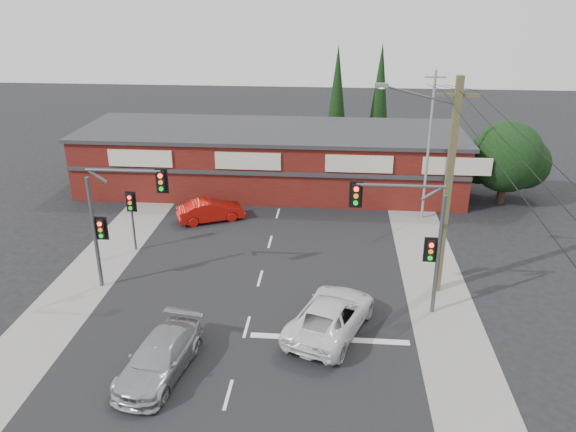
# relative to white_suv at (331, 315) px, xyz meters

# --- Properties ---
(ground) EXTENTS (120.00, 120.00, 0.00)m
(ground) POSITION_rel_white_suv_xyz_m (-3.53, 0.86, -0.75)
(ground) COLOR black
(ground) RESTS_ON ground
(road_strip) EXTENTS (14.00, 70.00, 0.01)m
(road_strip) POSITION_rel_white_suv_xyz_m (-3.53, 5.86, -0.74)
(road_strip) COLOR black
(road_strip) RESTS_ON ground
(verge_left) EXTENTS (3.00, 70.00, 0.02)m
(verge_left) POSITION_rel_white_suv_xyz_m (-12.03, 5.86, -0.74)
(verge_left) COLOR gray
(verge_left) RESTS_ON ground
(verge_right) EXTENTS (3.00, 70.00, 0.02)m
(verge_right) POSITION_rel_white_suv_xyz_m (4.97, 5.86, -0.74)
(verge_right) COLOR gray
(verge_right) RESTS_ON ground
(stop_line) EXTENTS (6.50, 0.35, 0.01)m
(stop_line) POSITION_rel_white_suv_xyz_m (-0.03, -0.64, -0.73)
(stop_line) COLOR silver
(stop_line) RESTS_ON ground
(white_suv) EXTENTS (4.22, 5.92, 1.50)m
(white_suv) POSITION_rel_white_suv_xyz_m (0.00, 0.00, 0.00)
(white_suv) COLOR silver
(white_suv) RESTS_ON ground
(silver_suv) EXTENTS (2.72, 5.06, 1.39)m
(silver_suv) POSITION_rel_white_suv_xyz_m (-6.25, -3.34, -0.05)
(silver_suv) COLOR #A2A5A7
(silver_suv) RESTS_ON ground
(red_sedan) EXTENTS (4.27, 3.02, 1.34)m
(red_sedan) POSITION_rel_white_suv_xyz_m (-7.51, 11.28, -0.08)
(red_sedan) COLOR #AE120A
(red_sedan) RESTS_ON ground
(lane_dashes) EXTENTS (0.12, 44.30, 0.01)m
(lane_dashes) POSITION_rel_white_suv_xyz_m (-3.53, 4.21, -0.73)
(lane_dashes) COLOR silver
(lane_dashes) RESTS_ON ground
(shop_building) EXTENTS (27.30, 8.40, 4.22)m
(shop_building) POSITION_rel_white_suv_xyz_m (-4.53, 17.85, 1.38)
(shop_building) COLOR #4D130F
(shop_building) RESTS_ON ground
(tree_cluster) EXTENTS (5.90, 5.10, 5.50)m
(tree_cluster) POSITION_rel_white_suv_xyz_m (11.16, 16.30, 2.15)
(tree_cluster) COLOR #2D2116
(tree_cluster) RESTS_ON ground
(conifer_near) EXTENTS (1.80, 1.80, 9.25)m
(conifer_near) POSITION_rel_white_suv_xyz_m (-0.03, 24.86, 4.73)
(conifer_near) COLOR #2D2116
(conifer_near) RESTS_ON ground
(conifer_far) EXTENTS (1.80, 1.80, 9.25)m
(conifer_far) POSITION_rel_white_suv_xyz_m (3.47, 26.86, 4.73)
(conifer_far) COLOR #2D2116
(conifer_far) RESTS_ON ground
(traffic_mast_left) EXTENTS (3.77, 0.27, 5.97)m
(traffic_mast_left) POSITION_rel_white_suv_xyz_m (-9.96, 2.87, 3.18)
(traffic_mast_left) COLOR #47494C
(traffic_mast_left) RESTS_ON ground
(traffic_mast_right) EXTENTS (3.96, 0.27, 5.97)m
(traffic_mast_right) POSITION_rel_white_suv_xyz_m (3.33, 1.87, 3.20)
(traffic_mast_right) COLOR #47494C
(traffic_mast_right) RESTS_ON ground
(pedestal_signal) EXTENTS (0.55, 0.27, 3.38)m
(pedestal_signal) POSITION_rel_white_suv_xyz_m (-10.73, 6.87, 1.66)
(pedestal_signal) COLOR #47494C
(pedestal_signal) RESTS_ON ground
(utility_pole) EXTENTS (4.38, 0.59, 10.00)m
(utility_pole) POSITION_rel_white_suv_xyz_m (4.83, 3.85, 4.65)
(utility_pole) COLOR brown
(utility_pole) RESTS_ON ground
(steel_pole) EXTENTS (1.20, 0.16, 9.00)m
(steel_pole) POSITION_rel_white_suv_xyz_m (5.47, 12.86, 3.95)
(steel_pole) COLOR gray
(steel_pole) RESTS_ON ground
(power_lines) EXTENTS (2.01, 29.00, 1.22)m
(power_lines) POSITION_rel_white_suv_xyz_m (4.94, -1.61, 8.29)
(power_lines) COLOR black
(power_lines) RESTS_ON ground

